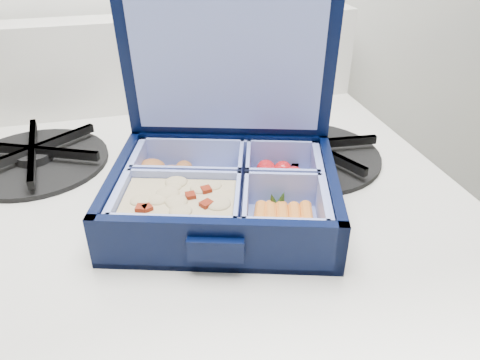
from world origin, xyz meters
name	(u,v)px	position (x,y,z in m)	size (l,w,h in m)	color
bento_box	(224,193)	(-0.09, 1.62, 0.94)	(0.23, 0.18, 0.06)	black
burner_grate	(307,148)	(0.04, 1.72, 0.93)	(0.19, 0.19, 0.03)	black
burner_grate_rear	(34,156)	(-0.30, 1.79, 0.92)	(0.18, 0.18, 0.02)	black
fork	(240,154)	(-0.04, 1.74, 0.92)	(0.02, 0.16, 0.01)	silver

